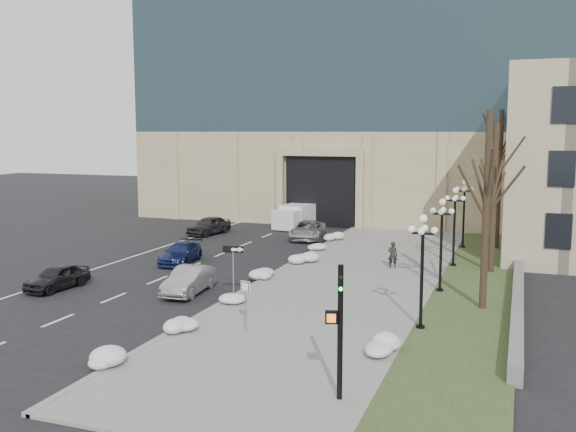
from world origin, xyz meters
name	(u,v)px	position (x,y,z in m)	size (l,w,h in m)	color
ground	(166,354)	(0.00, 0.00, 0.00)	(160.00, 160.00, 0.00)	black
sidewalk	(354,278)	(3.50, 14.00, 0.06)	(9.00, 40.00, 0.12)	gray
curb	(278,271)	(-1.00, 14.00, 0.07)	(0.30, 40.00, 0.14)	gray
grass_strip	(477,288)	(10.00, 14.00, 0.05)	(4.00, 40.00, 0.10)	#344522
stone_wall	(518,277)	(12.00, 16.00, 0.35)	(0.50, 30.00, 0.70)	slate
office_tower	(376,23)	(-2.01, 43.58, 18.49)	(40.00, 24.70, 36.00)	tan
car_a	(57,277)	(-10.26, 6.52, 0.63)	(1.49, 3.70, 1.26)	black
car_b	(189,280)	(-3.47, 8.07, 0.67)	(1.42, 4.07, 1.34)	#939599
car_c	(181,253)	(-7.60, 14.52, 0.61)	(1.71, 4.20, 1.22)	navy
car_d	(308,230)	(-3.01, 25.59, 0.68)	(2.25, 4.88, 1.36)	#B6B6B6
car_e	(209,225)	(-11.00, 25.00, 0.71)	(1.68, 4.16, 1.42)	#2D2D32
pedestrian	(393,255)	(5.05, 16.98, 0.90)	(0.57, 0.37, 1.56)	black
box_truck	(301,216)	(-5.50, 31.23, 0.95)	(3.08, 6.43, 1.96)	silver
one_way_sign	(237,256)	(-0.50, 7.29, 2.25)	(1.02, 0.38, 2.72)	slate
keep_sign	(245,295)	(1.74, 3.22, 1.57)	(0.45, 0.16, 2.13)	slate
traffic_signal	(339,335)	(7.04, -1.95, 2.09)	(0.72, 0.95, 4.20)	black
snow_clump_a	(105,365)	(-0.89, -2.44, 0.30)	(1.10, 1.60, 0.36)	white
snow_clump_b	(182,326)	(-0.62, 2.30, 0.30)	(1.10, 1.60, 0.36)	white
snow_clump_c	(236,297)	(-0.50, 7.19, 0.30)	(1.10, 1.60, 0.36)	white
snow_clump_d	(267,275)	(-0.86, 11.94, 0.30)	(1.10, 1.60, 0.36)	white
snow_clump_e	(302,260)	(-0.38, 16.48, 0.30)	(1.10, 1.60, 0.36)	white
snow_clump_f	(315,248)	(-0.84, 20.47, 0.30)	(1.10, 1.60, 0.36)	white
snow_clump_g	(335,238)	(-0.73, 24.94, 0.30)	(1.10, 1.60, 0.36)	white
snow_clump_h	(386,347)	(7.54, 2.64, 0.30)	(1.10, 1.60, 0.36)	white
lamppost_a	(422,256)	(8.30, 6.00, 3.07)	(1.18, 1.18, 4.76)	black
lamppost_b	(442,232)	(8.30, 12.50, 3.07)	(1.18, 1.18, 4.76)	black
lamppost_c	(455,216)	(8.30, 19.00, 3.07)	(1.18, 1.18, 4.76)	black
lamppost_d	(464,204)	(8.30, 25.50, 3.07)	(1.18, 1.18, 4.76)	black
tree_near	(487,182)	(10.50, 10.00, 5.83)	(3.20, 3.20, 9.00)	black
tree_mid	(495,177)	(10.50, 18.00, 5.50)	(3.20, 3.20, 8.50)	black
tree_far	(500,160)	(10.50, 26.00, 6.15)	(3.20, 3.20, 9.50)	black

